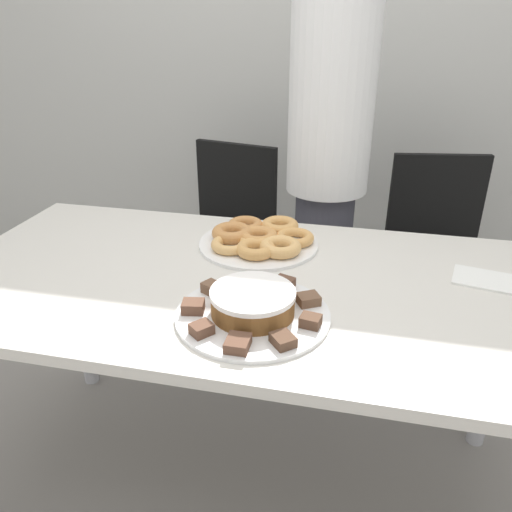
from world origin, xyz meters
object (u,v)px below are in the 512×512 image
(frosted_cake, at_px, (253,302))
(napkin, at_px, (482,279))
(office_chair_right, at_px, (435,272))
(person_standing, at_px, (327,174))
(office_chair_left, at_px, (223,252))
(plate_cake, at_px, (253,315))
(plate_donuts, at_px, (258,244))

(frosted_cake, distance_m, napkin, 0.64)
(office_chair_right, height_order, napkin, office_chair_right)
(person_standing, xyz_separation_m, frosted_cake, (-0.09, -0.87, -0.06))
(office_chair_left, relative_size, office_chair_right, 1.00)
(office_chair_left, height_order, plate_cake, office_chair_left)
(office_chair_right, distance_m, napkin, 0.81)
(person_standing, height_order, frosted_cake, person_standing)
(office_chair_right, bearing_deg, plate_cake, -127.50)
(plate_donuts, bearing_deg, napkin, -7.94)
(plate_cake, height_order, plate_donuts, same)
(person_standing, distance_m, frosted_cake, 0.88)
(office_chair_left, height_order, office_chair_right, same)
(office_chair_left, distance_m, office_chair_right, 0.94)
(person_standing, height_order, napkin, person_standing)
(plate_donuts, xyz_separation_m, frosted_cake, (0.07, -0.40, 0.03))
(office_chair_left, distance_m, frosted_cake, 1.17)
(person_standing, relative_size, frosted_cake, 8.30)
(office_chair_left, xyz_separation_m, frosted_cake, (0.38, -1.03, 0.39))
(office_chair_left, xyz_separation_m, office_chair_right, (0.94, 0.00, 0.00))
(plate_donuts, relative_size, napkin, 2.19)
(person_standing, bearing_deg, plate_cake, -95.58)
(office_chair_right, xyz_separation_m, plate_donuts, (-0.63, -0.64, 0.35))
(office_chair_left, distance_m, plate_cake, 1.16)
(plate_cake, relative_size, frosted_cake, 1.83)
(plate_donuts, height_order, napkin, plate_donuts)
(person_standing, distance_m, plate_donuts, 0.51)
(office_chair_left, height_order, plate_donuts, office_chair_left)
(frosted_cake, bearing_deg, office_chair_right, 61.75)
(frosted_cake, bearing_deg, napkin, 29.03)
(plate_cake, relative_size, napkin, 2.18)
(plate_donuts, distance_m, frosted_cake, 0.40)
(frosted_cake, height_order, napkin, frosted_cake)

